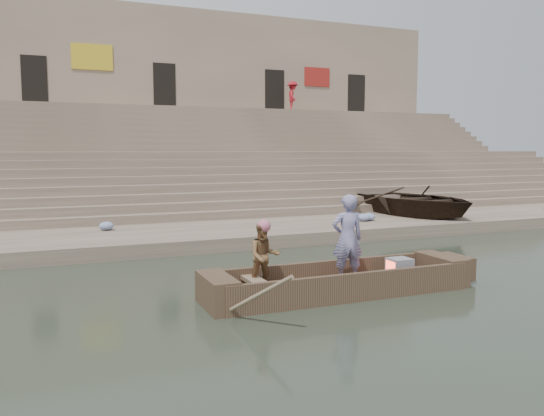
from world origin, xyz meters
TOP-DOWN VIEW (x-y plane):
  - ground at (0.00, 0.00)m, footprint 120.00×120.00m
  - lower_landing at (0.00, 8.00)m, footprint 32.00×4.00m
  - mid_landing at (0.00, 15.50)m, footprint 32.00×3.00m
  - upper_landing at (0.00, 22.50)m, footprint 32.00×3.00m
  - ghat_steps at (0.00, 17.19)m, footprint 32.00×11.00m
  - building_wall at (0.00, 26.50)m, footprint 32.00×5.07m
  - main_rowboat at (-3.37, 0.88)m, footprint 5.00×1.30m
  - rowboat_trim at (-3.16, 0.88)m, footprint 6.04×2.63m
  - standing_man at (-3.16, 0.93)m, footprint 0.71×0.52m
  - rowing_man at (-4.93, 1.05)m, footprint 0.69×0.57m
  - television at (-1.92, 0.88)m, footprint 0.46×0.42m
  - beached_rowboat at (4.32, 8.60)m, footprint 4.52×5.84m
  - pedestrian at (5.69, 22.74)m, footprint 1.06×1.39m
  - cloth_bundles at (1.49, 7.93)m, footprint 17.15×2.34m

SIDE VIEW (x-z plane):
  - ground at x=0.00m, z-range 0.00..0.00m
  - main_rowboat at x=-3.37m, z-range 0.00..0.22m
  - lower_landing at x=0.00m, z-range 0.00..0.40m
  - rowboat_trim at x=-3.16m, z-range -0.67..1.29m
  - television at x=-1.92m, z-range 0.22..0.62m
  - cloth_bundles at x=1.49m, z-range 0.40..0.66m
  - rowing_man at x=-4.93m, z-range 0.22..1.51m
  - beached_rowboat at x=4.32m, z-range 0.40..1.52m
  - standing_man at x=-3.16m, z-range 0.22..2.01m
  - mid_landing at x=0.00m, z-range 0.00..2.80m
  - ghat_steps at x=0.00m, z-range -0.80..4.40m
  - upper_landing at x=0.00m, z-range 0.00..5.20m
  - building_wall at x=0.00m, z-range 0.00..11.20m
  - pedestrian at x=5.69m, z-range 5.20..7.10m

